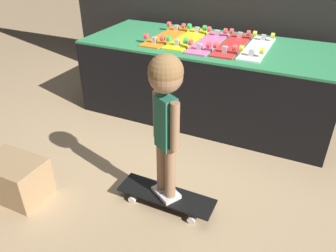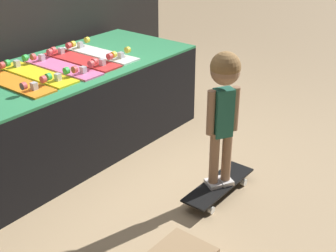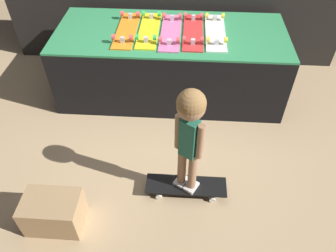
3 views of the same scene
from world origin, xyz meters
name	(u,v)px [view 1 (image 1 of 3)]	position (x,y,z in m)	size (l,w,h in m)	color
ground_plane	(183,140)	(0.00, 0.00, 0.00)	(16.00, 16.00, 0.00)	tan
display_rack	(207,79)	(0.00, 0.58, 0.36)	(2.32, 0.97, 0.73)	black
skateboard_orange_on_rack	(166,36)	(-0.44, 0.57, 0.74)	(0.19, 0.74, 0.09)	orange
skateboard_yellow_on_rack	(188,38)	(-0.22, 0.58, 0.74)	(0.19, 0.74, 0.09)	yellow
skateboard_pink_on_rack	(209,42)	(0.00, 0.56, 0.74)	(0.19, 0.74, 0.09)	pink
skateboard_red_on_rack	(233,44)	(0.22, 0.58, 0.74)	(0.19, 0.74, 0.09)	red
skateboard_white_on_rack	(257,47)	(0.44, 0.59, 0.74)	(0.19, 0.74, 0.09)	white
skateboard_on_floor	(166,196)	(0.21, -0.80, 0.07)	(0.66, 0.19, 0.09)	black
child	(166,104)	(0.21, -0.80, 0.77)	(0.22, 0.20, 0.97)	silver
storage_box	(16,178)	(-0.78, -1.15, 0.14)	(0.42, 0.28, 0.29)	#A37F56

